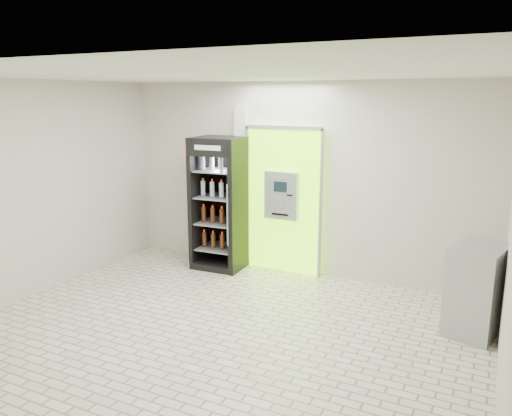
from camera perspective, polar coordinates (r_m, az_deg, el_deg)
The scene contains 6 objects.
ground at distance 6.16m, azimuth -4.30°, elevation -14.07°, with size 6.00×6.00×0.00m, color beige.
room_shell at distance 5.58m, azimuth -4.61°, elevation 3.08°, with size 6.00×6.00×6.00m.
atm_assembly at distance 7.91m, azimuth 3.22°, elevation 0.98°, with size 1.30×0.24×2.33m.
pillar at distance 8.25m, azimuth -1.66°, elevation 2.39°, with size 0.22×0.11×2.60m.
beverage_cooler at distance 8.15m, azimuth -4.03°, elevation 0.28°, with size 0.84×0.78×2.14m.
steel_cabinet at distance 6.52m, azimuth 23.95°, elevation -8.49°, with size 0.72×0.90×1.07m.
Camera 1 is at (2.84, -4.72, 2.76)m, focal length 35.00 mm.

